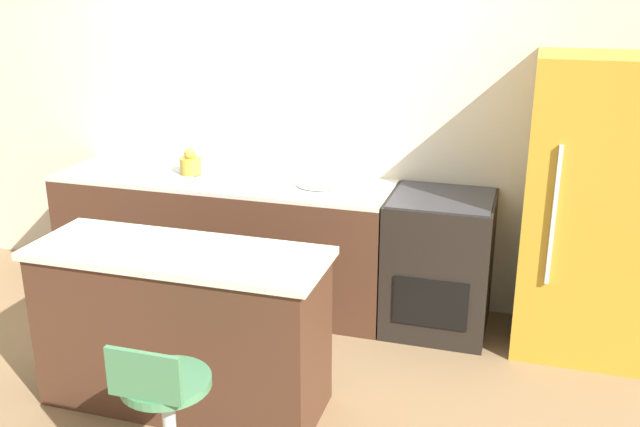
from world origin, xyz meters
name	(u,v)px	position (x,y,z in m)	size (l,w,h in m)	color
ground_plane	(254,324)	(0.00, 0.00, 0.00)	(14.00, 14.00, 0.00)	#8E704C
wall_back	(285,113)	(0.00, 0.69, 1.30)	(8.00, 0.06, 2.60)	beige
back_counter	(223,239)	(-0.35, 0.34, 0.45)	(2.36, 0.64, 0.90)	#4C2D1E
kitchen_island	(183,328)	(-0.02, -0.94, 0.45)	(1.56, 0.57, 0.89)	#4C2D1E
oven_range	(439,263)	(1.16, 0.34, 0.45)	(0.66, 0.65, 0.90)	black
refrigerator	(589,209)	(2.03, 0.34, 0.90)	(0.75, 0.67, 1.80)	gold
stool_chair	(166,415)	(0.25, -1.61, 0.40)	(0.40, 0.40, 0.79)	#B7B7BC
kettle	(190,164)	(-0.59, 0.37, 0.97)	(0.15, 0.15, 0.18)	#B29333
mixing_bowl	(318,179)	(0.34, 0.37, 0.94)	(0.28, 0.28, 0.07)	white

